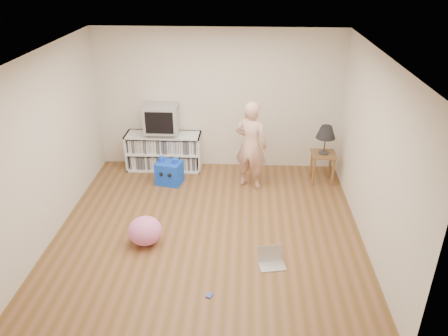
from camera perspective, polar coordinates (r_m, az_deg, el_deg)
ground at (r=6.63m, az=-2.00°, el=-8.00°), size 4.50×4.50×0.00m
walls at (r=5.99m, az=-2.19°, el=2.29°), size 4.52×4.52×2.60m
ceiling at (r=5.58m, az=-2.43°, el=14.54°), size 4.50×4.50×0.01m
media_unit at (r=8.36m, az=-7.81°, el=2.22°), size 1.40×0.45×0.70m
dvd_deck at (r=8.19m, az=-8.00°, el=4.62°), size 0.45×0.35×0.07m
crt_tv at (r=8.09m, az=-8.13°, el=6.49°), size 0.60×0.53×0.50m
side_table at (r=7.96m, az=12.79°, el=1.00°), size 0.42×0.42×0.55m
table_lamp at (r=7.75m, az=13.18°, el=4.51°), size 0.34×0.34×0.52m
person at (r=7.46m, az=3.54°, el=3.00°), size 0.67×0.56×1.57m
laptop at (r=5.98m, az=6.19°, el=-11.81°), size 0.39×0.33×0.23m
playing_cards at (r=5.52m, az=-1.93°, el=-16.28°), size 0.09×0.11×0.02m
plush_blue at (r=7.84m, az=-7.16°, el=-0.56°), size 0.50×0.44×0.50m
plush_pink at (r=6.34m, az=-10.28°, el=-8.08°), size 0.56×0.56×0.41m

